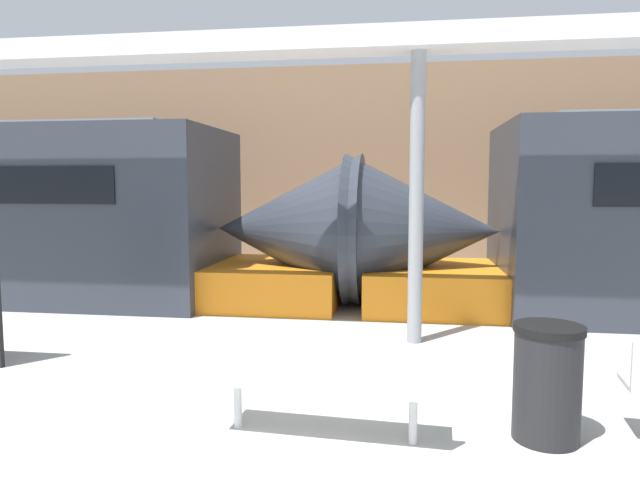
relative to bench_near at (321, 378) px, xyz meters
The scene contains 6 objects.
ground_plane 1.04m from the bench_near, 125.64° to the right, with size 60.00×60.00×0.00m, color #B2AFA8.
station_wall 9.92m from the bench_near, 93.08° to the left, with size 56.00×0.20×5.00m, color #937051.
bench_near is the anchor object (origin of this frame).
trash_bin 1.86m from the bench_near, ahead, with size 0.56×0.56×0.96m.
support_column_near 3.47m from the bench_near, 75.18° to the left, with size 0.19×0.19×3.80m, color gray.
canopy_beam 4.67m from the bench_near, 75.18° to the left, with size 28.00×0.60×0.28m, color silver.
Camera 1 is at (1.18, -3.76, 2.10)m, focal length 32.00 mm.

